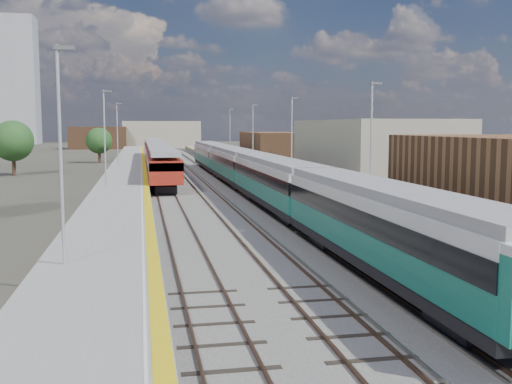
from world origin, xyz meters
name	(u,v)px	position (x,y,z in m)	size (l,w,h in m)	color
ground	(213,180)	(0.00, 50.00, 0.00)	(320.00, 320.00, 0.00)	#47443A
ballast_bed	(190,179)	(-2.25, 52.50, 0.03)	(10.50, 155.00, 0.06)	#565451
tracks	(194,176)	(-1.65, 54.18, 0.11)	(8.96, 160.00, 0.17)	#4C3323
platform_right	(257,173)	(5.28, 52.49, 0.54)	(4.70, 155.00, 8.52)	slate
platform_left	(127,175)	(-9.05, 52.49, 0.52)	(4.30, 155.00, 8.52)	slate
buildings	(96,106)	(-18.12, 138.60, 10.70)	(72.00, 185.50, 40.00)	brown
green_train	(251,170)	(1.50, 35.82, 2.12)	(2.73, 76.04, 3.00)	black
red_train	(157,155)	(-5.50, 63.50, 2.09)	(2.80, 56.71, 3.53)	black
tree_b	(13,141)	(-22.12, 60.57, 4.05)	(4.75, 4.75, 6.44)	#382619
tree_c	(99,141)	(-13.94, 83.91, 3.47)	(4.07, 4.07, 5.51)	#382619
tree_d	(371,136)	(23.85, 65.20, 4.37)	(5.12, 5.12, 6.94)	#382619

